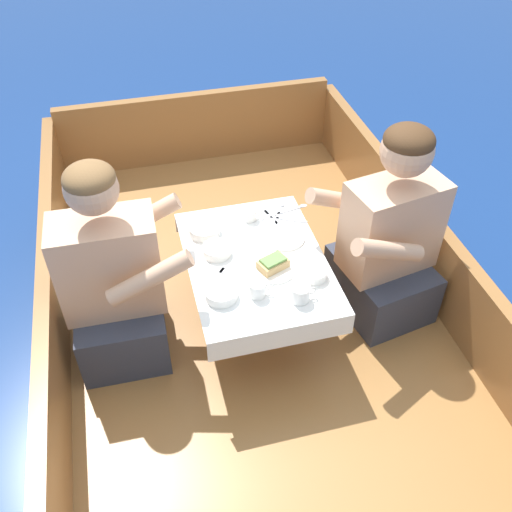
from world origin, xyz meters
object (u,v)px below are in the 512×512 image
(sandwich, at_px, (273,263))
(coffee_cup_starboard, at_px, (258,289))
(person_starboard, at_px, (387,243))
(person_port, at_px, (115,283))
(coffee_cup_port, at_px, (301,293))
(coffee_cup_center, at_px, (250,214))

(sandwich, distance_m, coffee_cup_starboard, 0.16)
(coffee_cup_starboard, bearing_deg, person_starboard, 15.68)
(person_port, relative_size, sandwich, 6.77)
(person_port, bearing_deg, coffee_cup_port, -21.73)
(coffee_cup_port, relative_size, coffee_cup_center, 1.13)
(coffee_cup_port, height_order, coffee_cup_center, coffee_cup_port)
(coffee_cup_port, relative_size, coffee_cup_starboard, 1.10)
(sandwich, xyz_separation_m, coffee_cup_center, (-0.01, 0.35, -0.01))
(coffee_cup_port, height_order, coffee_cup_starboard, coffee_cup_port)
(person_port, distance_m, coffee_cup_starboard, 0.59)
(person_starboard, bearing_deg, sandwich, -5.20)
(sandwich, height_order, coffee_cup_port, coffee_cup_port)
(coffee_cup_port, xyz_separation_m, coffee_cup_starboard, (-0.15, 0.06, -0.00))
(sandwich, relative_size, coffee_cup_port, 1.34)
(person_port, bearing_deg, sandwich, -7.83)
(coffee_cup_port, bearing_deg, person_starboard, 26.85)
(person_port, bearing_deg, person_starboard, -1.26)
(person_starboard, distance_m, coffee_cup_starboard, 0.66)
(coffee_cup_starboard, bearing_deg, sandwich, 52.60)
(sandwich, bearing_deg, coffee_cup_center, 91.34)
(sandwich, distance_m, coffee_cup_port, 0.20)
(coffee_cup_center, bearing_deg, coffee_cup_starboard, -100.73)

